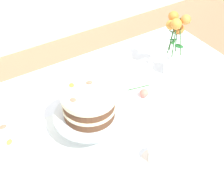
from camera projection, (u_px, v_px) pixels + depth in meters
name	position (u px, v px, depth m)	size (l,w,h in m)	color
dining_table	(129.00, 129.00, 1.59)	(1.40, 1.00, 0.74)	white
linen_napkin	(91.00, 131.00, 1.46)	(0.32, 0.32, 0.00)	white
cake_stand	(90.00, 117.00, 1.40)	(0.29, 0.29, 0.10)	silver
layer_cake	(89.00, 104.00, 1.36)	(0.21, 0.21, 0.11)	brown
flower_vase	(174.00, 47.00, 1.66)	(0.10, 0.11, 0.34)	silver
teacup	(157.00, 157.00, 1.32)	(0.12, 0.12, 0.06)	silver
fallen_rose	(144.00, 93.00, 1.62)	(0.11, 0.10, 0.04)	#2D6028
loose_petal_0	(9.00, 142.00, 1.41)	(0.03, 0.02, 0.01)	yellow
loose_petal_1	(3.00, 127.00, 1.47)	(0.04, 0.03, 0.01)	#E56B51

